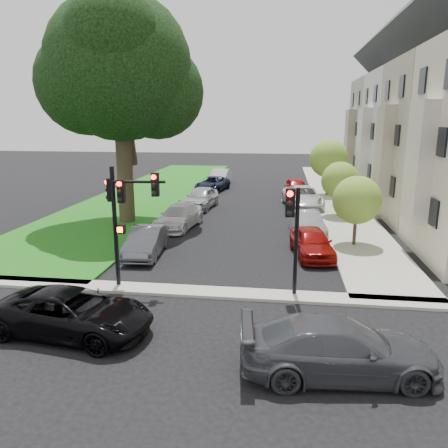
# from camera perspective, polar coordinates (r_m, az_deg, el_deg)

# --- Properties ---
(ground) EXTENTS (140.00, 140.00, 0.00)m
(ground) POSITION_cam_1_polar(r_m,az_deg,el_deg) (14.89, -2.65, -12.07)
(ground) COLOR black
(ground) RESTS_ON ground
(grass_strip) EXTENTS (8.00, 44.00, 0.12)m
(grass_strip) POSITION_cam_1_polar(r_m,az_deg,el_deg) (39.43, -9.30, 4.14)
(grass_strip) COLOR #1A6013
(grass_strip) RESTS_ON ground
(sidewalk_right) EXTENTS (3.50, 44.00, 0.12)m
(sidewalk_right) POSITION_cam_1_polar(r_m,az_deg,el_deg) (37.97, 14.13, 3.54)
(sidewalk_right) COLOR #A6A48D
(sidewalk_right) RESTS_ON ground
(sidewalk_cross) EXTENTS (60.00, 1.00, 0.12)m
(sidewalk_cross) POSITION_cam_1_polar(r_m,az_deg,el_deg) (16.66, -1.41, -8.93)
(sidewalk_cross) COLOR #A6A48D
(sidewalk_cross) RESTS_ON ground
(house_c) EXTENTS (7.70, 7.55, 15.97)m
(house_c) POSITION_cam_1_polar(r_m,az_deg,el_deg) (37.53, 23.83, 13.26)
(house_c) COLOR beige
(house_c) RESTS_ON ground
(house_d) EXTENTS (7.70, 7.55, 15.97)m
(house_d) POSITION_cam_1_polar(r_m,az_deg,el_deg) (44.81, 21.21, 13.37)
(house_d) COLOR #7E705C
(house_d) RESTS_ON ground
(eucalyptus) EXTENTS (9.62, 8.73, 13.62)m
(eucalyptus) POSITION_cam_1_polar(r_m,az_deg,el_deg) (27.73, -13.63, 19.18)
(eucalyptus) COLOR #30291A
(eucalyptus) RESTS_ON ground
(small_tree_a) EXTENTS (2.45, 2.45, 3.67)m
(small_tree_a) POSITION_cam_1_polar(r_m,az_deg,el_deg) (23.00, 16.97, 3.00)
(small_tree_a) COLOR #30291A
(small_tree_a) RESTS_ON ground
(small_tree_b) EXTENTS (2.48, 2.48, 3.71)m
(small_tree_b) POSITION_cam_1_polar(r_m,az_deg,el_deg) (29.75, 14.94, 5.49)
(small_tree_b) COLOR #30291A
(small_tree_b) RESTS_ON ground
(small_tree_c) EXTENTS (3.18, 3.18, 4.77)m
(small_tree_c) POSITION_cam_1_polar(r_m,az_deg,el_deg) (37.85, 13.51, 8.30)
(small_tree_c) COLOR #30291A
(small_tree_c) RESTS_ON ground
(traffic_signal_main) EXTENTS (2.31, 0.60, 4.73)m
(traffic_signal_main) POSITION_cam_1_polar(r_m,az_deg,el_deg) (16.81, -12.97, 2.34)
(traffic_signal_main) COLOR black
(traffic_signal_main) RESTS_ON ground
(traffic_signal_secondary) EXTENTS (0.53, 0.42, 4.08)m
(traffic_signal_secondary) POSITION_cam_1_polar(r_m,az_deg,el_deg) (15.80, 9.01, 0.27)
(traffic_signal_secondary) COLOR black
(traffic_signal_secondary) RESTS_ON ground
(car_cross_near) EXTENTS (5.20, 2.88, 1.38)m
(car_cross_near) POSITION_cam_1_polar(r_m,az_deg,el_deg) (14.33, -19.18, -10.90)
(car_cross_near) COLOR black
(car_cross_near) RESTS_ON ground
(car_cross_far) EXTENTS (5.27, 2.60, 1.47)m
(car_cross_far) POSITION_cam_1_polar(r_m,az_deg,el_deg) (11.95, 14.81, -15.43)
(car_cross_far) COLOR #3F4247
(car_cross_far) RESTS_ON ground
(car_parked_0) EXTENTS (2.29, 4.32, 1.40)m
(car_parked_0) POSITION_cam_1_polar(r_m,az_deg,el_deg) (21.22, 11.40, -2.36)
(car_parked_0) COLOR maroon
(car_parked_0) RESTS_ON ground
(car_parked_1) EXTENTS (2.12, 4.29, 1.35)m
(car_parked_1) POSITION_cam_1_polar(r_m,az_deg,el_deg) (25.01, 10.78, 0.04)
(car_parked_1) COLOR #999BA0
(car_parked_1) RESTS_ON ground
(car_parked_2) EXTENTS (3.15, 5.88, 1.57)m
(car_parked_2) POSITION_cam_1_polar(r_m,az_deg,el_deg) (32.85, 10.21, 3.49)
(car_parked_2) COLOR silver
(car_parked_2) RESTS_ON ground
(car_parked_3) EXTENTS (2.28, 4.51, 1.47)m
(car_parked_3) POSITION_cam_1_polar(r_m,az_deg,el_deg) (37.85, 9.44, 4.78)
(car_parked_3) COLOR maroon
(car_parked_3) RESTS_ON ground
(car_parked_5) EXTENTS (1.75, 4.25, 1.37)m
(car_parked_5) POSITION_cam_1_polar(r_m,az_deg,el_deg) (21.32, -10.12, -2.27)
(car_parked_5) COLOR #3F4247
(car_parked_5) RESTS_ON ground
(car_parked_6) EXTENTS (2.56, 4.99, 1.39)m
(car_parked_6) POSITION_cam_1_polar(r_m,az_deg,el_deg) (26.40, -5.90, 0.97)
(car_parked_6) COLOR silver
(car_parked_6) RESTS_ON ground
(car_parked_7) EXTENTS (2.29, 4.73, 1.56)m
(car_parked_7) POSITION_cam_1_polar(r_m,az_deg,el_deg) (32.10, -3.04, 3.44)
(car_parked_7) COLOR #999BA0
(car_parked_7) RESTS_ON ground
(car_parked_8) EXTENTS (2.97, 4.99, 1.30)m
(car_parked_8) POSITION_cam_1_polar(r_m,az_deg,el_deg) (39.85, -1.53, 5.27)
(car_parked_8) COLOR black
(car_parked_8) RESTS_ON ground
(car_parked_9) EXTENTS (1.80, 4.69, 1.53)m
(car_parked_9) POSITION_cam_1_polar(r_m,az_deg,el_deg) (43.51, -0.51, 6.13)
(car_parked_9) COLOR silver
(car_parked_9) RESTS_ON ground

